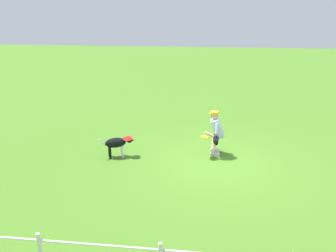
{
  "coord_description": "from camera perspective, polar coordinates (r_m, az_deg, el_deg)",
  "views": [
    {
      "loc": [
        0.36,
        8.31,
        3.96
      ],
      "look_at": [
        1.37,
        -0.32,
        0.9
      ],
      "focal_mm": 35.33,
      "sensor_mm": 36.0,
      "label": 1
    }
  ],
  "objects": [
    {
      "name": "dog",
      "position": [
        9.44,
        -8.74,
        -2.97
      ],
      "size": [
        0.95,
        0.48,
        0.59
      ],
      "rotation": [
        0.0,
        0.0,
        3.53
      ],
      "color": "black",
      "rests_on": "ground_plane"
    },
    {
      "name": "person",
      "position": [
        9.46,
        8.28,
        -0.98
      ],
      "size": [
        0.58,
        0.64,
        1.29
      ],
      "rotation": [
        0.0,
        0.0,
        -0.02
      ],
      "color": "silver",
      "rests_on": "ground_plane"
    },
    {
      "name": "frisbee_flying",
      "position": [
        9.38,
        -7.0,
        -2.18
      ],
      "size": [
        0.37,
        0.37,
        0.06
      ],
      "primitive_type": "cylinder",
      "rotation": [
        -0.05,
        0.11,
        1.09
      ],
      "color": "red"
    },
    {
      "name": "frisbee_held",
      "position": [
        9.26,
        6.38,
        -1.91
      ],
      "size": [
        0.34,
        0.34,
        0.08
      ],
      "primitive_type": "cylinder",
      "rotation": [
        0.02,
        0.21,
        3.74
      ],
      "color": "yellow",
      "rests_on": "person"
    },
    {
      "name": "ground_plane",
      "position": [
        9.21,
        8.29,
        -6.28
      ],
      "size": [
        60.0,
        60.0,
        0.0
      ],
      "primitive_type": "plane",
      "color": "#477722"
    }
  ]
}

